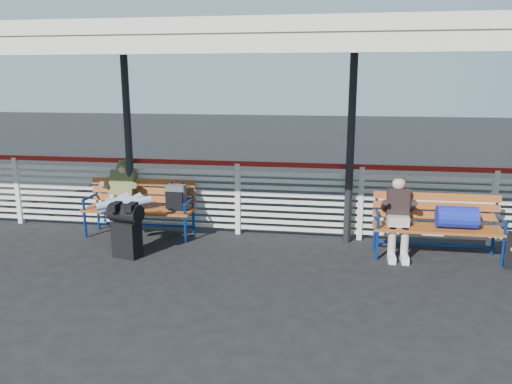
% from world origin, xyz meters
% --- Properties ---
extents(ground, '(60.00, 60.00, 0.00)m').
position_xyz_m(ground, '(0.00, 0.00, 0.00)').
color(ground, black).
rests_on(ground, ground).
extents(fence, '(12.08, 0.08, 1.24)m').
position_xyz_m(fence, '(0.00, 1.90, 0.66)').
color(fence, silver).
rests_on(fence, ground).
extents(canopy, '(12.60, 3.60, 3.16)m').
position_xyz_m(canopy, '(-0.00, 0.87, 3.04)').
color(canopy, silver).
rests_on(canopy, ground).
extents(luggage_stack, '(0.54, 0.39, 0.80)m').
position_xyz_m(luggage_stack, '(-1.38, 0.55, 0.44)').
color(luggage_stack, black).
rests_on(luggage_stack, ground).
extents(bench_left, '(1.80, 0.56, 0.92)m').
position_xyz_m(bench_left, '(-1.42, 1.58, 0.58)').
color(bench_left, '#AA5020').
rests_on(bench_left, ground).
extents(bench_right, '(1.80, 0.56, 0.92)m').
position_xyz_m(bench_right, '(3.17, 1.25, 0.59)').
color(bench_right, '#AA5020').
rests_on(bench_right, ground).
extents(traveler_man, '(0.94, 1.64, 0.77)m').
position_xyz_m(traveler_man, '(-1.73, 1.23, 0.70)').
color(traveler_man, '#8FA1C0').
rests_on(traveler_man, ground).
extents(companion_person, '(0.32, 0.66, 1.15)m').
position_xyz_m(companion_person, '(2.51, 1.23, 0.60)').
color(companion_person, '#AAA39A').
rests_on(companion_person, ground).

